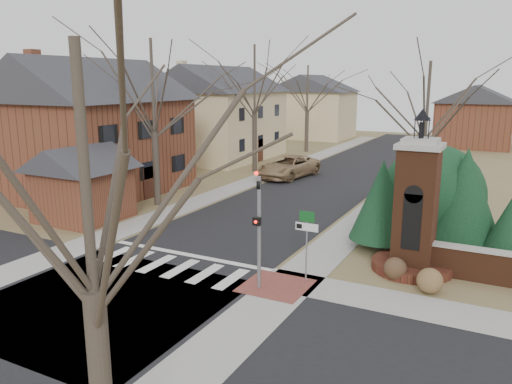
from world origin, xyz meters
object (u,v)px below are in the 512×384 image
Objects in this scene: sign_post at (307,232)px; brick_gate_monument at (415,219)px; traffic_signal_pole at (259,221)px; pickup_truck at (288,167)px; distant_car at (423,144)px.

brick_gate_monument is (3.41, 3.01, 0.22)m from sign_post.
sign_post is (1.29, 1.41, -0.64)m from traffic_signal_pole.
pickup_truck reaches higher than distant_car.
brick_gate_monument is at bearing 43.24° from traffic_signal_pole.
brick_gate_monument is 1.66× the size of distant_car.
brick_gate_monument is 1.06× the size of pickup_truck.
brick_gate_monument is at bearing 93.72° from distant_car.
distant_car is at bearing 91.23° from traffic_signal_pole.
brick_gate_monument is 37.96m from distant_car.
sign_post reaches higher than distant_car.
pickup_truck is (-7.70, 20.28, -1.74)m from traffic_signal_pole.
pickup_truck is at bearing 115.49° from sign_post.
pickup_truck is (-8.99, 18.86, -1.10)m from sign_post.
sign_post is at bearing 88.32° from distant_car.
traffic_signal_pole is 0.74× the size of pickup_truck.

